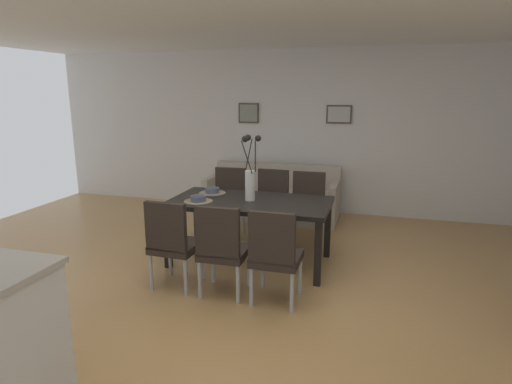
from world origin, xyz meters
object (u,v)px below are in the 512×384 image
at_px(dining_chair_far_left, 222,246).
at_px(framed_picture_left, 249,113).
at_px(dining_chair_mid_left, 275,252).
at_px(bowl_near_right, 212,190).
at_px(dining_chair_mid_right, 307,204).
at_px(centerpiece_vase, 250,176).
at_px(sofa, 273,199).
at_px(dining_chair_far_right, 271,201).
at_px(bowl_near_left, 198,198).
at_px(dining_table, 250,207).
at_px(dining_chair_near_right, 228,199).
at_px(framed_picture_center, 339,114).
at_px(dining_chair_near_left, 172,240).

bearing_deg(dining_chair_far_left, framed_picture_left, 102.57).
bearing_deg(dining_chair_mid_left, bowl_near_right, 133.23).
xyz_separation_m(dining_chair_mid_right, centerpiece_vase, (-0.51, -0.85, 0.51)).
bearing_deg(sofa, dining_chair_far_right, -77.96).
distance_m(bowl_near_left, framed_picture_left, 2.70).
xyz_separation_m(dining_table, framed_picture_left, (-0.74, 2.36, 0.93)).
bearing_deg(dining_chair_far_right, dining_chair_mid_right, -4.81).
height_order(dining_chair_near_right, framed_picture_center, framed_picture_center).
distance_m(dining_chair_mid_left, centerpiece_vase, 1.16).
height_order(dining_chair_mid_left, framed_picture_center, framed_picture_center).
relative_size(dining_chair_far_right, bowl_near_left, 5.41).
bearing_deg(framed_picture_left, bowl_near_left, -85.64).
height_order(dining_chair_mid_left, bowl_near_right, dining_chair_mid_left).
distance_m(dining_table, framed_picture_left, 2.64).
bearing_deg(dining_table, dining_chair_near_right, 123.68).
relative_size(dining_chair_near_right, sofa, 0.45).
distance_m(dining_table, bowl_near_left, 0.59).
distance_m(dining_chair_near_left, bowl_near_left, 0.71).
bearing_deg(framed_picture_left, dining_chair_mid_right, -50.39).
xyz_separation_m(dining_table, bowl_near_left, (-0.54, -0.21, 0.12)).
relative_size(centerpiece_vase, sofa, 0.36).
bearing_deg(sofa, centerpiece_vase, -84.12).
height_order(dining_chair_mid_right, centerpiece_vase, centerpiece_vase).
bearing_deg(dining_chair_near_left, sofa, 82.82).
bearing_deg(centerpiece_vase, dining_table, -124.65).
bearing_deg(dining_chair_mid_right, framed_picture_center, 81.62).
bearing_deg(dining_table, bowl_near_left, -158.69).
bearing_deg(sofa, dining_chair_far_left, -86.27).
bearing_deg(sofa, framed_picture_left, 138.44).
bearing_deg(centerpiece_vase, framed_picture_left, 107.36).
height_order(dining_chair_near_left, framed_picture_center, framed_picture_center).
xyz_separation_m(dining_table, dining_chair_far_right, (0.02, 0.89, -0.15)).
xyz_separation_m(dining_chair_mid_left, bowl_near_left, (-1.05, 0.70, 0.27)).
distance_m(dining_chair_far_left, dining_chair_mid_right, 1.82).
relative_size(dining_chair_near_left, framed_picture_left, 2.69).
relative_size(dining_chair_far_right, sofa, 0.45).
relative_size(dining_chair_far_left, dining_chair_mid_right, 1.00).
bearing_deg(dining_chair_near_right, dining_chair_mid_left, -58.50).
height_order(dining_table, framed_picture_left, framed_picture_left).
bearing_deg(framed_picture_center, bowl_near_left, -116.42).
relative_size(dining_chair_near_left, bowl_near_right, 5.41).
bearing_deg(bowl_near_right, dining_chair_mid_right, 31.18).
xyz_separation_m(dining_chair_far_right, bowl_near_left, (-0.56, -1.10, 0.27)).
bearing_deg(framed_picture_center, dining_chair_far_right, -116.06).
relative_size(dining_chair_mid_right, centerpiece_vase, 1.25).
distance_m(dining_chair_mid_left, framed_picture_center, 3.44).
distance_m(dining_chair_mid_right, bowl_near_right, 1.26).
relative_size(dining_chair_far_right, framed_picture_left, 2.69).
height_order(bowl_near_right, framed_picture_left, framed_picture_left).
height_order(dining_chair_far_left, dining_chair_mid_left, same).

